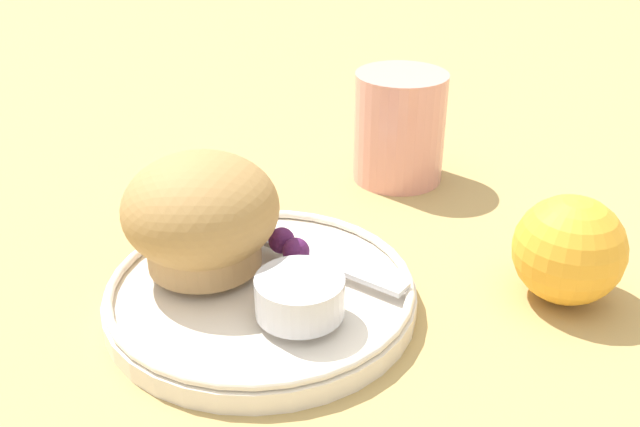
{
  "coord_description": "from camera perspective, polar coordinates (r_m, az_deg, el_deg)",
  "views": [
    {
      "loc": [
        0.34,
        -0.21,
        0.27
      ],
      "look_at": [
        0.02,
        0.02,
        0.06
      ],
      "focal_mm": 40.0,
      "sensor_mm": 36.0,
      "label": 1
    }
  ],
  "objects": [
    {
      "name": "ground_plane",
      "position": [
        0.48,
        -3.27,
        -5.82
      ],
      "size": [
        3.0,
        3.0,
        0.0
      ],
      "primitive_type": "plane",
      "color": "tan"
    },
    {
      "name": "plate",
      "position": [
        0.46,
        -4.72,
        -6.37
      ],
      "size": [
        0.2,
        0.2,
        0.02
      ],
      "color": "silver",
      "rests_on": "ground_plane"
    },
    {
      "name": "muffin",
      "position": [
        0.46,
        -9.46,
        -0.15
      ],
      "size": [
        0.1,
        0.1,
        0.08
      ],
      "color": "tan",
      "rests_on": "plate"
    },
    {
      "name": "cream_ramekin",
      "position": [
        0.42,
        -1.63,
        -6.47
      ],
      "size": [
        0.05,
        0.05,
        0.02
      ],
      "color": "silver",
      "rests_on": "plate"
    },
    {
      "name": "berry_pair",
      "position": [
        0.47,
        -2.52,
        -2.59
      ],
      "size": [
        0.04,
        0.02,
        0.02
      ],
      "color": "#4C194C",
      "rests_on": "plate"
    },
    {
      "name": "butter_knife",
      "position": [
        0.48,
        -1.27,
        -3.2
      ],
      "size": [
        0.16,
        0.06,
        0.0
      ],
      "rotation": [
        0.0,
        0.0,
        0.31
      ],
      "color": "silver",
      "rests_on": "plate"
    },
    {
      "name": "orange_fruit",
      "position": [
        0.48,
        19.29,
        -2.76
      ],
      "size": [
        0.07,
        0.07,
        0.07
      ],
      "color": "#F4A82D",
      "rests_on": "ground_plane"
    },
    {
      "name": "juice_glass",
      "position": [
        0.62,
        6.36,
        6.89
      ],
      "size": [
        0.08,
        0.08,
        0.09
      ],
      "color": "#E5998C",
      "rests_on": "ground_plane"
    }
  ]
}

